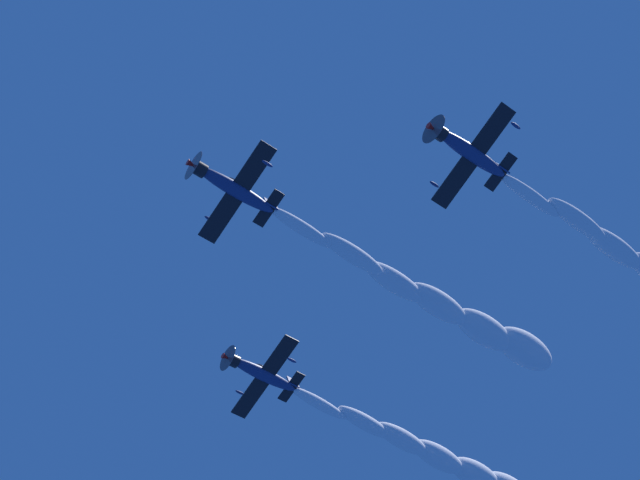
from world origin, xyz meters
TOP-DOWN VIEW (x-y plane):
  - airplane_lead at (6.05, -2.55)m, footprint 8.32×8.35m
  - airplane_left_wingman at (-14.12, -3.68)m, footprint 8.35×8.30m
  - airplane_right_wingman at (9.24, -24.04)m, footprint 8.34×8.31m
  - smoke_trail_lead at (-11.27, -22.26)m, footprint 24.47×26.86m
  - smoke_trail_right_wingman at (-7.90, -43.59)m, footprint 23.93×26.53m

SIDE VIEW (x-z plane):
  - airplane_right_wingman at x=9.24m, z-range 63.73..67.25m
  - airplane_lead at x=6.05m, z-range 63.90..67.32m
  - airplane_left_wingman at x=-14.12m, z-range 64.28..67.85m
  - smoke_trail_right_wingman at x=-7.90m, z-range 64.79..68.70m
  - smoke_trail_lead at x=-11.27m, z-range 64.95..68.84m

